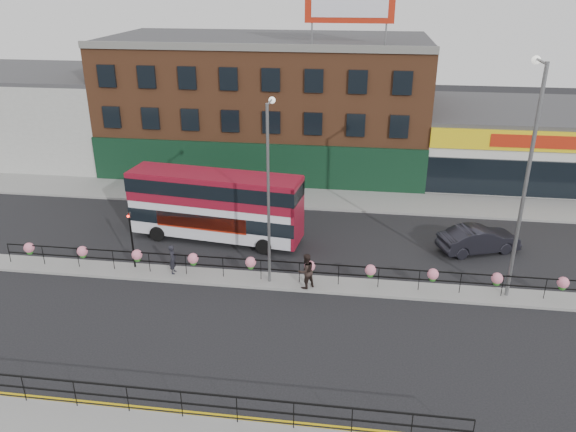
# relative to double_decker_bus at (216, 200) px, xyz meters

# --- Properties ---
(ground) EXTENTS (120.00, 120.00, 0.00)m
(ground) POSITION_rel_double_decker_bus_xyz_m (4.53, -4.70, -2.55)
(ground) COLOR black
(ground) RESTS_ON ground
(north_pavement) EXTENTS (60.00, 4.00, 0.15)m
(north_pavement) POSITION_rel_double_decker_bus_xyz_m (4.53, 7.30, -2.47)
(north_pavement) COLOR gray
(north_pavement) RESTS_ON ground
(median) EXTENTS (60.00, 1.60, 0.15)m
(median) POSITION_rel_double_decker_bus_xyz_m (4.53, -4.70, -2.47)
(median) COLOR gray
(median) RESTS_ON ground
(yellow_line_inner) EXTENTS (60.00, 0.10, 0.01)m
(yellow_line_inner) POSITION_rel_double_decker_bus_xyz_m (4.53, -14.40, -2.54)
(yellow_line_inner) COLOR gold
(yellow_line_inner) RESTS_ON ground
(yellow_line_outer) EXTENTS (60.00, 0.10, 0.01)m
(yellow_line_outer) POSITION_rel_double_decker_bus_xyz_m (4.53, -14.58, -2.54)
(yellow_line_outer) COLOR gold
(yellow_line_outer) RESTS_ON ground
(brick_building) EXTENTS (25.00, 12.21, 10.30)m
(brick_building) POSITION_rel_double_decker_bus_xyz_m (0.53, 15.26, 2.58)
(brick_building) COLOR brown
(brick_building) RESTS_ON ground
(supermarket) EXTENTS (15.00, 12.25, 5.30)m
(supermarket) POSITION_rel_double_decker_bus_xyz_m (20.53, 15.20, 0.10)
(supermarket) COLOR silver
(supermarket) RESTS_ON ground
(warehouse_west) EXTENTS (15.50, 12.00, 7.30)m
(warehouse_west) POSITION_rel_double_decker_bus_xyz_m (-19.72, 15.30, 1.10)
(warehouse_west) COLOR #AEAFAA
(warehouse_west) RESTS_ON ground
(billboard) EXTENTS (6.00, 0.29, 4.40)m
(billboard) POSITION_rel_double_decker_bus_xyz_m (7.03, 10.29, 10.64)
(billboard) COLOR #AC200D
(billboard) RESTS_ON brick_building
(median_railing) EXTENTS (30.04, 0.56, 1.23)m
(median_railing) POSITION_rel_double_decker_bus_xyz_m (4.53, -4.70, -1.50)
(median_railing) COLOR black
(median_railing) RESTS_ON median
(south_railing) EXTENTS (20.04, 0.05, 1.12)m
(south_railing) POSITION_rel_double_decker_bus_xyz_m (2.53, -14.80, -1.58)
(south_railing) COLOR black
(south_railing) RESTS_ON south_pavement
(double_decker_bus) EXTENTS (10.47, 3.68, 4.14)m
(double_decker_bus) POSITION_rel_double_decker_bus_xyz_m (0.00, 0.00, 0.00)
(double_decker_bus) COLOR silver
(double_decker_bus) RESTS_ON ground
(car) EXTENTS (4.70, 5.70, 1.52)m
(car) POSITION_rel_double_decker_bus_xyz_m (15.26, 0.44, -1.78)
(car) COLOR black
(car) RESTS_ON ground
(pedestrian_a) EXTENTS (0.62, 0.44, 1.59)m
(pedestrian_a) POSITION_rel_double_decker_bus_xyz_m (-1.18, -4.65, -1.60)
(pedestrian_a) COLOR black
(pedestrian_a) RESTS_ON median
(pedestrian_b) EXTENTS (1.60, 1.60, 1.86)m
(pedestrian_b) POSITION_rel_double_decker_bus_xyz_m (5.91, -5.21, -1.47)
(pedestrian_b) COLOR black
(pedestrian_b) RESTS_ON median
(lamp_column_west) EXTENTS (0.33, 1.62, 9.22)m
(lamp_column_west) POSITION_rel_double_decker_bus_xyz_m (4.00, -4.59, 3.07)
(lamp_column_west) COLOR slate
(lamp_column_west) RESTS_ON median
(lamp_column_east) EXTENTS (0.40, 1.97, 11.25)m
(lamp_column_east) POSITION_rel_double_decker_bus_xyz_m (15.80, -4.30, 4.27)
(lamp_column_east) COLOR slate
(lamp_column_east) RESTS_ON median
(traffic_light_median) EXTENTS (0.15, 0.28, 3.65)m
(traffic_light_median) POSITION_rel_double_decker_bus_xyz_m (-3.47, -4.31, -0.08)
(traffic_light_median) COLOR black
(traffic_light_median) RESTS_ON median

